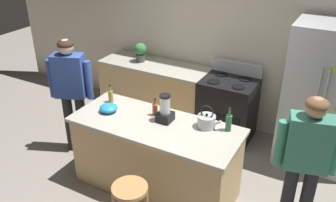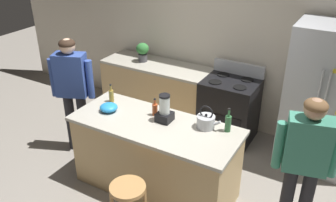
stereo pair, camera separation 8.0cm
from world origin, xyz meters
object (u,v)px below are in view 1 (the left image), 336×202
at_px(person_by_sink_right, 306,156).
at_px(bottle_vinegar, 111,96).
at_px(blender_appliance, 165,110).
at_px(refrigerator, 322,98).
at_px(bottle_cooking_sauce, 155,109).
at_px(bottle_olive_oil, 229,122).
at_px(bar_stool, 130,198).
at_px(kitchen_island, 156,157).
at_px(stove_range, 227,108).
at_px(tea_kettle, 207,121).
at_px(mixing_bowl, 108,108).
at_px(potted_plant, 140,51).
at_px(person_by_island_left, 71,86).

height_order(person_by_sink_right, bottle_vinegar, person_by_sink_right).
height_order(blender_appliance, bottle_vinegar, blender_appliance).
height_order(refrigerator, bottle_cooking_sauce, refrigerator).
bearing_deg(blender_appliance, bottle_olive_oil, 12.04).
bearing_deg(bar_stool, kitchen_island, 101.25).
bearing_deg(stove_range, bar_stool, -94.34).
height_order(bottle_olive_oil, tea_kettle, bottle_olive_oil).
height_order(person_by_sink_right, tea_kettle, person_by_sink_right).
xyz_separation_m(bar_stool, mixing_bowl, (-0.77, 0.73, 0.46)).
height_order(refrigerator, tea_kettle, refrigerator).
xyz_separation_m(kitchen_island, refrigerator, (1.55, 1.50, 0.49)).
xyz_separation_m(bottle_olive_oil, tea_kettle, (-0.23, -0.05, -0.02)).
relative_size(bottle_olive_oil, mixing_bowl, 1.31).
bearing_deg(tea_kettle, bottle_olive_oil, 12.04).
relative_size(bar_stool, blender_appliance, 1.95).
bearing_deg(potted_plant, refrigerator, -1.06).
xyz_separation_m(person_by_island_left, potted_plant, (0.21, 1.36, 0.10)).
height_order(bottle_vinegar, mixing_bowl, bottle_vinegar).
xyz_separation_m(refrigerator, bottle_vinegar, (-2.29, -1.31, 0.05)).
xyz_separation_m(refrigerator, mixing_bowl, (-2.17, -1.52, 0.01)).
xyz_separation_m(potted_plant, blender_appliance, (1.25, -1.44, -0.04)).
height_order(person_by_sink_right, potted_plant, person_by_sink_right).
bearing_deg(refrigerator, kitchen_island, -135.87).
bearing_deg(tea_kettle, stove_range, 98.94).
bearing_deg(refrigerator, mixing_bowl, -144.97).
xyz_separation_m(person_by_island_left, bottle_cooking_sauce, (1.29, -0.02, 0.01)).
xyz_separation_m(refrigerator, person_by_sink_right, (0.05, -1.38, 0.01)).
relative_size(bottle_vinegar, tea_kettle, 0.86).
bearing_deg(person_by_island_left, blender_appliance, -2.94).
relative_size(refrigerator, bar_stool, 2.99).
bearing_deg(bottle_olive_oil, potted_plant, 146.44).
bearing_deg(bottle_cooking_sauce, blender_appliance, -19.35).
bearing_deg(person_by_sink_right, refrigerator, 91.97).
bearing_deg(kitchen_island, bar_stool, -78.75).
bearing_deg(bottle_vinegar, refrigerator, 29.75).
height_order(stove_range, person_by_sink_right, person_by_sink_right).
xyz_separation_m(stove_range, mixing_bowl, (-0.95, -1.55, 0.49)).
relative_size(refrigerator, person_by_island_left, 1.16).
relative_size(bottle_cooking_sauce, mixing_bowl, 1.02).
xyz_separation_m(bottle_vinegar, tea_kettle, (1.27, 0.02, -0.01)).
bearing_deg(bottle_olive_oil, person_by_island_left, -178.03).
relative_size(person_by_sink_right, potted_plant, 5.25).
xyz_separation_m(blender_appliance, bottle_vinegar, (-0.81, 0.08, -0.05)).
bearing_deg(potted_plant, bottle_cooking_sauce, -51.90).
height_order(kitchen_island, tea_kettle, tea_kettle).
bearing_deg(mixing_bowl, bottle_olive_oil, 11.52).
distance_m(kitchen_island, bottle_cooking_sauce, 0.57).
relative_size(kitchen_island, person_by_sink_right, 1.23).
bearing_deg(bottle_cooking_sauce, bottle_olive_oil, 6.07).
bearing_deg(refrigerator, bottle_cooking_sauce, -141.03).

